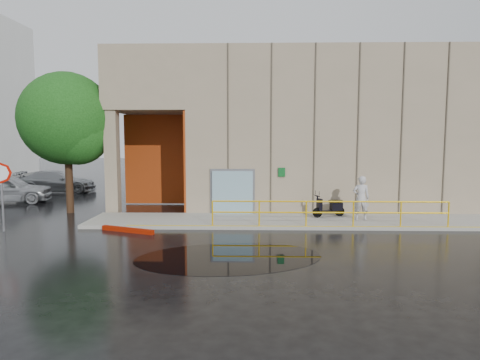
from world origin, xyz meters
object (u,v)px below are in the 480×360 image
object	(u,v)px
scooter	(329,202)
red_curb	(128,230)
person	(361,198)
stop_sign	(1,182)
tree_near	(69,122)
car_a	(7,189)
car_c	(57,182)

from	to	relation	value
scooter	red_curb	distance (m)	8.84
person	stop_sign	distance (m)	14.79
person	scooter	distance (m)	1.43
person	red_curb	xyz separation A→B (m)	(-9.65, -2.00, -1.02)
stop_sign	tree_near	xyz separation A→B (m)	(1.03, 4.22, 2.46)
person	scooter	bearing A→B (deg)	-18.92
scooter	person	bearing A→B (deg)	-44.79
person	scooter	xyz separation A→B (m)	(-1.25, 0.64, -0.27)
scooter	tree_near	bearing A→B (deg)	155.03
red_curb	car_a	size ratio (longest dim) A/B	0.50
car_a	car_c	xyz separation A→B (m)	(0.75, 4.67, -0.09)
person	stop_sign	world-z (taller)	stop_sign
red_curb	tree_near	size ratio (longest dim) A/B	0.35
car_a	red_curb	bearing A→B (deg)	-140.82
person	stop_sign	xyz separation A→B (m)	(-14.63, -1.98, 0.88)
person	red_curb	bearing A→B (deg)	19.97
stop_sign	car_a	xyz separation A→B (m)	(-3.96, 7.15, -1.17)
tree_near	car_c	bearing A→B (deg)	119.14
scooter	red_curb	xyz separation A→B (m)	(-8.40, -2.65, -0.75)
person	car_c	world-z (taller)	person
person	red_curb	distance (m)	9.91
stop_sign	car_a	bearing A→B (deg)	125.83
red_curb	car_a	distance (m)	11.48
car_a	car_c	distance (m)	4.73
car_a	person	bearing A→B (deg)	-117.62
car_c	tree_near	xyz separation A→B (m)	(4.24, -7.61, 3.71)
person	car_a	size ratio (longest dim) A/B	0.40
car_c	tree_near	world-z (taller)	tree_near
person	scooter	size ratio (longest dim) A/B	1.21
stop_sign	car_a	world-z (taller)	stop_sign
stop_sign	tree_near	bearing A→B (deg)	83.16
scooter	tree_near	world-z (taller)	tree_near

